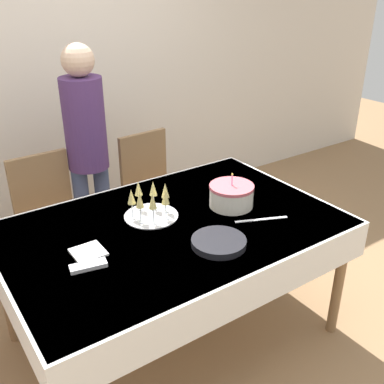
# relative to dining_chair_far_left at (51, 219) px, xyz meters

# --- Properties ---
(ground_plane) EXTENTS (12.00, 12.00, 0.00)m
(ground_plane) POSITION_rel_dining_chair_far_left_xyz_m (0.40, -0.91, -0.52)
(ground_plane) COLOR #93704C
(wall_back) EXTENTS (8.00, 0.05, 2.70)m
(wall_back) POSITION_rel_dining_chair_far_left_xyz_m (0.40, 0.83, 0.83)
(wall_back) COLOR silver
(wall_back) RESTS_ON ground_plane
(dining_table) EXTENTS (1.79, 1.19, 0.78)m
(dining_table) POSITION_rel_dining_chair_far_left_xyz_m (0.40, -0.91, 0.16)
(dining_table) COLOR white
(dining_table) RESTS_ON ground_plane
(dining_chair_far_left) EXTENTS (0.43, 0.43, 0.95)m
(dining_chair_far_left) POSITION_rel_dining_chair_far_left_xyz_m (0.00, 0.00, 0.00)
(dining_chair_far_left) COLOR olive
(dining_chair_far_left) RESTS_ON ground_plane
(dining_chair_far_right) EXTENTS (0.45, 0.45, 0.95)m
(dining_chair_far_right) POSITION_rel_dining_chair_far_left_xyz_m (0.79, -0.00, 0.00)
(dining_chair_far_right) COLOR olive
(dining_chair_far_right) RESTS_ON ground_plane
(birthday_cake) EXTENTS (0.26, 0.26, 0.21)m
(birthday_cake) POSITION_rel_dining_chair_far_left_xyz_m (0.80, -0.93, 0.33)
(birthday_cake) COLOR silver
(birthday_cake) RESTS_ON dining_table
(champagne_tray) EXTENTS (0.30, 0.30, 0.18)m
(champagne_tray) POSITION_rel_dining_chair_far_left_xyz_m (0.34, -0.77, 0.35)
(champagne_tray) COLOR silver
(champagne_tray) RESTS_ON dining_table
(plate_stack_main) EXTENTS (0.28, 0.28, 0.03)m
(plate_stack_main) POSITION_rel_dining_chair_far_left_xyz_m (0.48, -1.22, 0.28)
(plate_stack_main) COLOR black
(plate_stack_main) RESTS_ON dining_table
(cake_knife) EXTENTS (0.28, 0.14, 0.00)m
(cake_knife) POSITION_rel_dining_chair_far_left_xyz_m (0.83, -1.15, 0.27)
(cake_knife) COLOR silver
(cake_knife) RESTS_ON dining_table
(fork_pile) EXTENTS (0.18, 0.09, 0.02)m
(fork_pile) POSITION_rel_dining_chair_far_left_xyz_m (-0.14, -1.04, 0.27)
(fork_pile) COLOR silver
(fork_pile) RESTS_ON dining_table
(napkin_pile) EXTENTS (0.15, 0.15, 0.01)m
(napkin_pile) POSITION_rel_dining_chair_far_left_xyz_m (-0.09, -0.92, 0.27)
(napkin_pile) COLOR white
(napkin_pile) RESTS_ON dining_table
(person_standing) EXTENTS (0.28, 0.28, 1.62)m
(person_standing) POSITION_rel_dining_chair_far_left_xyz_m (0.34, 0.09, 0.46)
(person_standing) COLOR #3F4C72
(person_standing) RESTS_ON ground_plane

